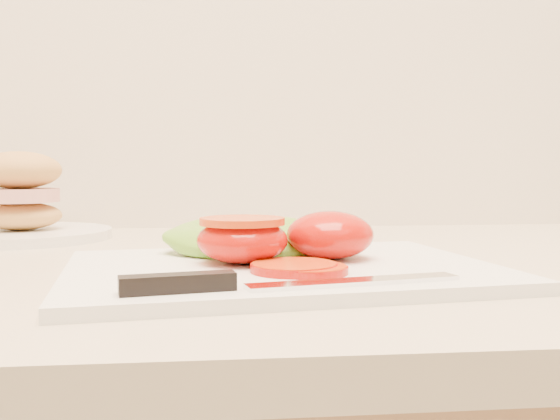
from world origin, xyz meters
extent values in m
cube|color=white|center=(-0.44, 1.57, 0.94)|extent=(0.38, 0.30, 0.01)
ellipsoid|color=red|center=(-0.39, 1.60, 0.96)|extent=(0.08, 0.08, 0.04)
ellipsoid|color=red|center=(-0.47, 1.58, 0.96)|extent=(0.08, 0.08, 0.04)
cylinder|color=red|center=(-0.47, 1.58, 0.98)|extent=(0.07, 0.07, 0.01)
cylinder|color=#CB440F|center=(-0.43, 1.54, 0.94)|extent=(0.07, 0.07, 0.01)
cylinder|color=#CB440F|center=(-0.42, 1.53, 0.94)|extent=(0.06, 0.06, 0.01)
ellipsoid|color=#72C434|center=(-0.46, 1.64, 0.96)|extent=(0.17, 0.13, 0.03)
ellipsoid|color=#72C434|center=(-0.42, 1.65, 0.95)|extent=(0.12, 0.13, 0.02)
cube|color=silver|center=(-0.40, 1.48, 0.94)|extent=(0.16, 0.05, 0.00)
cube|color=black|center=(-0.52, 1.46, 0.95)|extent=(0.08, 0.03, 0.01)
cylinder|color=white|center=(-0.74, 1.87, 0.94)|extent=(0.22, 0.22, 0.01)
ellipsoid|color=#BB8748|center=(-0.74, 1.87, 0.96)|extent=(0.10, 0.09, 0.04)
cylinder|color=#D8938C|center=(-0.74, 1.87, 0.99)|extent=(0.10, 0.10, 0.02)
ellipsoid|color=#BB8748|center=(-0.74, 1.87, 1.02)|extent=(0.10, 0.09, 0.05)
camera|label=1|loc=(-0.50, 1.06, 1.02)|focal=40.00mm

